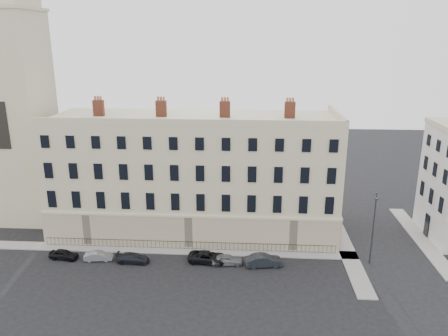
{
  "coord_description": "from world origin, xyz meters",
  "views": [
    {
      "loc": [
        1.34,
        -41.8,
        24.57
      ],
      "look_at": [
        -1.98,
        10.0,
        8.98
      ],
      "focal_mm": 35.0,
      "sensor_mm": 36.0,
      "label": 1
    }
  ],
  "objects_px": {
    "car_b": "(99,256)",
    "car_f": "(264,260)",
    "car_c": "(133,258)",
    "car_e": "(227,260)",
    "car_a": "(64,254)",
    "car_d": "(208,257)",
    "streetlamp": "(373,225)"
  },
  "relations": [
    {
      "from": "car_b",
      "to": "car_f",
      "type": "xyz_separation_m",
      "value": [
        18.86,
        -0.13,
        0.15
      ]
    },
    {
      "from": "car_c",
      "to": "car_e",
      "type": "relative_size",
      "value": 1.08
    },
    {
      "from": "car_b",
      "to": "car_a",
      "type": "bearing_deg",
      "value": 81.87
    },
    {
      "from": "car_a",
      "to": "car_d",
      "type": "bearing_deg",
      "value": -82.41
    },
    {
      "from": "car_b",
      "to": "car_e",
      "type": "xyz_separation_m",
      "value": [
        14.77,
        -0.02,
        0.07
      ]
    },
    {
      "from": "car_f",
      "to": "car_e",
      "type": "bearing_deg",
      "value": 79.33
    },
    {
      "from": "car_c",
      "to": "streetlamp",
      "type": "xyz_separation_m",
      "value": [
        26.8,
        1.5,
        4.15
      ]
    },
    {
      "from": "car_d",
      "to": "car_f",
      "type": "height_order",
      "value": "car_f"
    },
    {
      "from": "car_b",
      "to": "streetlamp",
      "type": "bearing_deg",
      "value": -94.91
    },
    {
      "from": "car_a",
      "to": "car_c",
      "type": "relative_size",
      "value": 0.88
    },
    {
      "from": "car_c",
      "to": "car_f",
      "type": "distance_m",
      "value": 14.82
    },
    {
      "from": "streetlamp",
      "to": "car_b",
      "type": "bearing_deg",
      "value": 164.69
    },
    {
      "from": "car_a",
      "to": "car_e",
      "type": "relative_size",
      "value": 0.95
    },
    {
      "from": "car_d",
      "to": "car_e",
      "type": "height_order",
      "value": "car_d"
    },
    {
      "from": "car_a",
      "to": "streetlamp",
      "type": "bearing_deg",
      "value": -81.42
    },
    {
      "from": "car_a",
      "to": "streetlamp",
      "type": "xyz_separation_m",
      "value": [
        34.97,
        1.18,
        4.13
      ]
    },
    {
      "from": "car_f",
      "to": "streetlamp",
      "type": "relative_size",
      "value": 0.49
    },
    {
      "from": "car_c",
      "to": "streetlamp",
      "type": "height_order",
      "value": "streetlamp"
    },
    {
      "from": "car_c",
      "to": "car_f",
      "type": "bearing_deg",
      "value": -87.72
    },
    {
      "from": "car_a",
      "to": "car_b",
      "type": "height_order",
      "value": "car_a"
    },
    {
      "from": "car_c",
      "to": "car_e",
      "type": "xyz_separation_m",
      "value": [
        10.73,
        0.24,
        0.05
      ]
    },
    {
      "from": "car_a",
      "to": "car_b",
      "type": "xyz_separation_m",
      "value": [
        4.12,
        -0.07,
        -0.04
      ]
    },
    {
      "from": "car_b",
      "to": "car_e",
      "type": "height_order",
      "value": "car_e"
    },
    {
      "from": "streetlamp",
      "to": "car_f",
      "type": "bearing_deg",
      "value": 168.89
    },
    {
      "from": "car_f",
      "to": "car_c",
      "type": "bearing_deg",
      "value": 81.32
    },
    {
      "from": "car_d",
      "to": "car_f",
      "type": "relative_size",
      "value": 1.09
    },
    {
      "from": "car_d",
      "to": "car_b",
      "type": "bearing_deg",
      "value": 97.12
    },
    {
      "from": "car_d",
      "to": "car_f",
      "type": "xyz_separation_m",
      "value": [
        6.29,
        -0.46,
        0.06
      ]
    },
    {
      "from": "car_c",
      "to": "car_d",
      "type": "bearing_deg",
      "value": -84.22
    },
    {
      "from": "car_d",
      "to": "streetlamp",
      "type": "xyz_separation_m",
      "value": [
        18.27,
        0.9,
        4.07
      ]
    },
    {
      "from": "car_d",
      "to": "streetlamp",
      "type": "height_order",
      "value": "streetlamp"
    },
    {
      "from": "car_b",
      "to": "car_c",
      "type": "height_order",
      "value": "car_c"
    }
  ]
}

